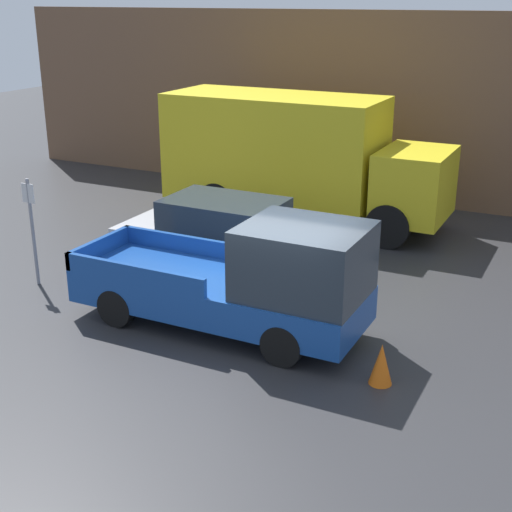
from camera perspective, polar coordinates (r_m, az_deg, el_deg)
ground_plane at (r=12.78m, az=1.75°, el=-6.75°), size 60.00×60.00×0.00m
building_wall at (r=20.92m, az=13.46°, el=11.16°), size 28.00×0.15×5.40m
pickup_truck at (r=12.68m, az=-0.67°, el=-2.04°), size 5.43×1.93×2.18m
car at (r=15.87m, az=-2.80°, el=1.82°), size 4.65×1.96×1.58m
delivery_truck at (r=19.06m, az=3.05°, el=8.11°), size 7.52×2.42×3.33m
parking_sign at (r=15.45m, az=-17.48°, el=2.33°), size 0.30×0.07×2.29m
traffic_cone at (r=11.46m, az=9.99°, el=-8.51°), size 0.37×0.37×0.69m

